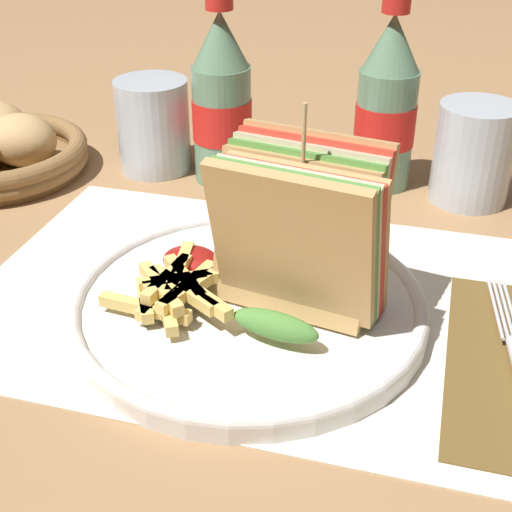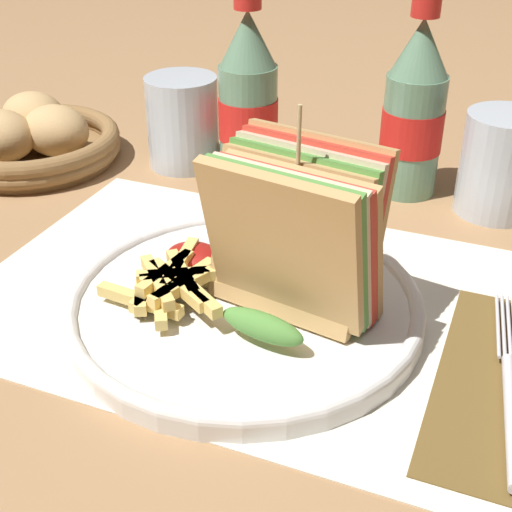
# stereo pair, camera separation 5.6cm
# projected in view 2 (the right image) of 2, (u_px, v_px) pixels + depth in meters

# --- Properties ---
(ground_plane) EXTENTS (4.00, 4.00, 0.00)m
(ground_plane) POSITION_uv_depth(u_px,v_px,m) (268.00, 320.00, 0.55)
(ground_plane) COLOR #9E754C
(placemat) EXTENTS (0.47, 0.31, 0.00)m
(placemat) POSITION_uv_depth(u_px,v_px,m) (263.00, 300.00, 0.58)
(placemat) COLOR silver
(placemat) RESTS_ON ground_plane
(plate_main) EXTENTS (0.28, 0.28, 0.02)m
(plate_main) POSITION_uv_depth(u_px,v_px,m) (246.00, 301.00, 0.56)
(plate_main) COLOR white
(plate_main) RESTS_ON ground_plane
(club_sandwich) EXTENTS (0.13, 0.12, 0.16)m
(club_sandwich) POSITION_uv_depth(u_px,v_px,m) (295.00, 237.00, 0.51)
(club_sandwich) COLOR tan
(club_sandwich) RESTS_ON plate_main
(fries_pile) EXTENTS (0.11, 0.10, 0.02)m
(fries_pile) POSITION_uv_depth(u_px,v_px,m) (172.00, 284.00, 0.54)
(fries_pile) COLOR #E5C166
(fries_pile) RESTS_ON plate_main
(ketchup_blob) EXTENTS (0.05, 0.04, 0.02)m
(ketchup_blob) POSITION_uv_depth(u_px,v_px,m) (193.00, 256.00, 0.58)
(ketchup_blob) COLOR maroon
(ketchup_blob) RESTS_ON plate_main
(fork) EXTENTS (0.04, 0.20, 0.01)m
(fork) POSITION_uv_depth(u_px,v_px,m) (510.00, 396.00, 0.47)
(fork) COLOR silver
(fork) RESTS_ON napkin
(coke_bottle_near) EXTENTS (0.06, 0.06, 0.20)m
(coke_bottle_near) POSITION_uv_depth(u_px,v_px,m) (248.00, 102.00, 0.74)
(coke_bottle_near) COLOR slate
(coke_bottle_near) RESTS_ON ground_plane
(coke_bottle_far) EXTENTS (0.06, 0.06, 0.20)m
(coke_bottle_far) POSITION_uv_depth(u_px,v_px,m) (414.00, 113.00, 0.71)
(coke_bottle_far) COLOR slate
(coke_bottle_far) RESTS_ON ground_plane
(glass_near) EXTENTS (0.08, 0.08, 0.10)m
(glass_near) POSITION_uv_depth(u_px,v_px,m) (501.00, 164.00, 0.69)
(glass_near) COLOR silver
(glass_near) RESTS_ON ground_plane
(glass_far) EXTENTS (0.08, 0.08, 0.10)m
(glass_far) POSITION_uv_depth(u_px,v_px,m) (183.00, 128.00, 0.79)
(glass_far) COLOR silver
(glass_far) RESTS_ON ground_plane
(bread_basket) EXTENTS (0.20, 0.20, 0.07)m
(bread_basket) POSITION_uv_depth(u_px,v_px,m) (32.00, 140.00, 0.81)
(bread_basket) COLOR olive
(bread_basket) RESTS_ON ground_plane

